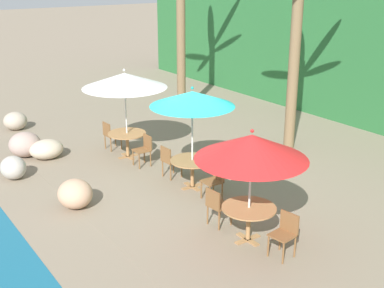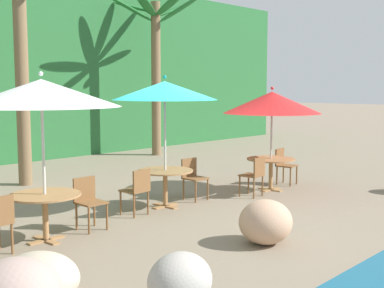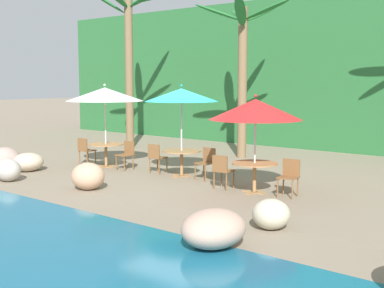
{
  "view_description": "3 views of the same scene",
  "coord_description": "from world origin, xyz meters",
  "px_view_note": "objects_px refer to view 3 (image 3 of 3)",
  "views": [
    {
      "loc": [
        9.43,
        -6.43,
        5.26
      ],
      "look_at": [
        0.43,
        -0.11,
        1.39
      ],
      "focal_mm": 47.25,
      "sensor_mm": 36.0,
      "label": 1
    },
    {
      "loc": [
        -7.04,
        -6.95,
        2.38
      ],
      "look_at": [
        0.65,
        0.29,
        1.19
      ],
      "focal_mm": 48.08,
      "sensor_mm": 36.0,
      "label": 2
    },
    {
      "loc": [
        9.22,
        -10.71,
        2.68
      ],
      "look_at": [
        0.6,
        -0.13,
        1.02
      ],
      "focal_mm": 48.34,
      "sensor_mm": 36.0,
      "label": 3
    }
  ],
  "objects_px": {
    "chair_white_inland": "(85,149)",
    "palm_tree_nearest": "(129,43)",
    "umbrella_teal": "(181,95)",
    "chair_red_seaward": "(289,175)",
    "umbrella_white": "(105,94)",
    "chair_red_inland": "(222,169)",
    "dining_table_white": "(106,148)",
    "dining_table_teal": "(182,155)",
    "dining_table_red": "(255,168)",
    "chair_teal_seaward": "(207,161)",
    "chair_teal_inland": "(156,156)",
    "palm_tree_second": "(243,54)",
    "umbrella_red": "(255,109)",
    "chair_white_seaward": "(127,153)"
  },
  "relations": [
    {
      "from": "palm_tree_nearest",
      "to": "dining_table_white",
      "type": "bearing_deg",
      "value": -53.02
    },
    {
      "from": "dining_table_white",
      "to": "dining_table_teal",
      "type": "height_order",
      "value": "same"
    },
    {
      "from": "umbrella_teal",
      "to": "chair_red_inland",
      "type": "height_order",
      "value": "umbrella_teal"
    },
    {
      "from": "chair_white_seaward",
      "to": "dining_table_teal",
      "type": "height_order",
      "value": "chair_white_seaward"
    },
    {
      "from": "dining_table_teal",
      "to": "palm_tree_second",
      "type": "height_order",
      "value": "palm_tree_second"
    },
    {
      "from": "umbrella_teal",
      "to": "dining_table_white",
      "type": "bearing_deg",
      "value": -173.87
    },
    {
      "from": "dining_table_white",
      "to": "chair_red_seaward",
      "type": "bearing_deg",
      "value": -0.71
    },
    {
      "from": "dining_table_white",
      "to": "chair_white_inland",
      "type": "xyz_separation_m",
      "value": [
        -0.84,
        -0.13,
        -0.1
      ]
    },
    {
      "from": "umbrella_red",
      "to": "dining_table_red",
      "type": "xyz_separation_m",
      "value": [
        0.0,
        0.0,
        -1.4
      ]
    },
    {
      "from": "chair_white_inland",
      "to": "palm_tree_nearest",
      "type": "height_order",
      "value": "palm_tree_nearest"
    },
    {
      "from": "dining_table_white",
      "to": "chair_teal_inland",
      "type": "height_order",
      "value": "chair_teal_inland"
    },
    {
      "from": "umbrella_red",
      "to": "dining_table_red",
      "type": "relative_size",
      "value": 2.16
    },
    {
      "from": "dining_table_red",
      "to": "chair_white_seaward",
      "type": "bearing_deg",
      "value": 175.74
    },
    {
      "from": "dining_table_teal",
      "to": "chair_red_seaward",
      "type": "height_order",
      "value": "chair_red_seaward"
    },
    {
      "from": "chair_white_inland",
      "to": "chair_red_seaward",
      "type": "xyz_separation_m",
      "value": [
        7.31,
        0.05,
        0.0
      ]
    },
    {
      "from": "dining_table_red",
      "to": "chair_red_inland",
      "type": "xyz_separation_m",
      "value": [
        -0.84,
        -0.17,
        -0.1
      ]
    },
    {
      "from": "umbrella_teal",
      "to": "umbrella_red",
      "type": "height_order",
      "value": "umbrella_teal"
    },
    {
      "from": "dining_table_red",
      "to": "dining_table_teal",
      "type": "bearing_deg",
      "value": 168.22
    },
    {
      "from": "dining_table_teal",
      "to": "palm_tree_nearest",
      "type": "height_order",
      "value": "palm_tree_nearest"
    },
    {
      "from": "palm_tree_second",
      "to": "chair_white_inland",
      "type": "bearing_deg",
      "value": -122.71
    },
    {
      "from": "chair_teal_inland",
      "to": "umbrella_white",
      "type": "bearing_deg",
      "value": -175.43
    },
    {
      "from": "umbrella_white",
      "to": "chair_teal_seaward",
      "type": "distance_m",
      "value": 4.11
    },
    {
      "from": "umbrella_teal",
      "to": "chair_red_seaward",
      "type": "xyz_separation_m",
      "value": [
        3.62,
        -0.38,
        -1.78
      ]
    },
    {
      "from": "chair_red_seaward",
      "to": "chair_red_inland",
      "type": "height_order",
      "value": "same"
    },
    {
      "from": "chair_teal_seaward",
      "to": "umbrella_white",
      "type": "bearing_deg",
      "value": -174.39
    },
    {
      "from": "umbrella_red",
      "to": "chair_red_inland",
      "type": "height_order",
      "value": "umbrella_red"
    },
    {
      "from": "umbrella_teal",
      "to": "dining_table_teal",
      "type": "height_order",
      "value": "umbrella_teal"
    },
    {
      "from": "chair_white_inland",
      "to": "palm_tree_nearest",
      "type": "xyz_separation_m",
      "value": [
        -2.06,
        3.99,
        3.68
      ]
    },
    {
      "from": "dining_table_teal",
      "to": "dining_table_red",
      "type": "height_order",
      "value": "same"
    },
    {
      "from": "dining_table_white",
      "to": "palm_tree_second",
      "type": "distance_m",
      "value": 5.79
    },
    {
      "from": "umbrella_red",
      "to": "palm_tree_nearest",
      "type": "xyz_separation_m",
      "value": [
        -8.55,
        4.14,
        2.18
      ]
    },
    {
      "from": "chair_red_inland",
      "to": "palm_tree_second",
      "type": "height_order",
      "value": "palm_tree_second"
    },
    {
      "from": "chair_teal_seaward",
      "to": "dining_table_teal",
      "type": "bearing_deg",
      "value": -176.12
    },
    {
      "from": "umbrella_white",
      "to": "chair_white_inland",
      "type": "distance_m",
      "value": 1.96
    },
    {
      "from": "chair_teal_seaward",
      "to": "chair_red_inland",
      "type": "height_order",
      "value": "same"
    },
    {
      "from": "chair_white_inland",
      "to": "chair_red_inland",
      "type": "xyz_separation_m",
      "value": [
        5.64,
        -0.31,
        0.0
      ]
    },
    {
      "from": "umbrella_red",
      "to": "chair_red_inland",
      "type": "distance_m",
      "value": 1.73
    },
    {
      "from": "dining_table_teal",
      "to": "umbrella_teal",
      "type": "bearing_deg",
      "value": -75.96
    },
    {
      "from": "umbrella_teal",
      "to": "umbrella_white",
      "type": "bearing_deg",
      "value": -173.87
    },
    {
      "from": "dining_table_white",
      "to": "dining_table_red",
      "type": "relative_size",
      "value": 1.0
    },
    {
      "from": "umbrella_red",
      "to": "dining_table_white",
      "type": "bearing_deg",
      "value": 177.18
    },
    {
      "from": "umbrella_red",
      "to": "chair_red_inland",
      "type": "relative_size",
      "value": 2.73
    },
    {
      "from": "chair_red_seaward",
      "to": "chair_red_inland",
      "type": "xyz_separation_m",
      "value": [
        -1.67,
        -0.36,
        0.0
      ]
    },
    {
      "from": "chair_teal_seaward",
      "to": "chair_teal_inland",
      "type": "bearing_deg",
      "value": -173.17
    },
    {
      "from": "chair_white_inland",
      "to": "palm_tree_nearest",
      "type": "relative_size",
      "value": 0.14
    },
    {
      "from": "umbrella_white",
      "to": "chair_red_inland",
      "type": "relative_size",
      "value": 2.99
    },
    {
      "from": "chair_teal_inland",
      "to": "palm_tree_nearest",
      "type": "bearing_deg",
      "value": 142.98
    },
    {
      "from": "dining_table_teal",
      "to": "chair_white_seaward",
      "type": "bearing_deg",
      "value": -173.52
    },
    {
      "from": "umbrella_white",
      "to": "chair_red_seaward",
      "type": "height_order",
      "value": "umbrella_white"
    },
    {
      "from": "umbrella_white",
      "to": "chair_teal_inland",
      "type": "xyz_separation_m",
      "value": [
        2.0,
        0.16,
        -1.76
      ]
    }
  ]
}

